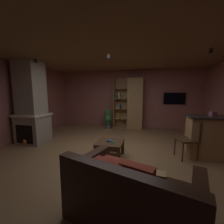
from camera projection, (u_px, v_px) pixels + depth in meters
floor at (108, 155)px, 3.67m from camera, size 6.21×6.17×0.02m
wall_back at (126, 99)px, 6.49m from camera, size 6.33×0.06×2.51m
wall_left at (6, 103)px, 4.24m from camera, size 0.06×6.17×2.51m
ceiling at (108, 51)px, 3.32m from camera, size 6.21×6.17×0.02m
window_pane_back at (120, 97)px, 6.51m from camera, size 0.59×0.01×0.84m
stone_fireplace at (31, 107)px, 4.45m from camera, size 0.91×0.79×2.51m
bookshelf_cabinet at (133, 104)px, 6.18m from camera, size 1.23×0.41×2.17m
kitchen_bar_counter at (221, 138)px, 3.41m from camera, size 1.51×0.64×1.02m
tissue_box at (213, 114)px, 3.41m from camera, size 0.15×0.15×0.11m
leather_couch at (130, 197)px, 1.77m from camera, size 1.74×1.32×0.84m
coffee_table at (110, 145)px, 3.49m from camera, size 0.62×0.63×0.40m
table_book_0 at (113, 142)px, 3.42m from camera, size 0.12×0.09×0.02m
table_book_1 at (110, 141)px, 3.45m from camera, size 0.14×0.09×0.02m
dining_chair at (190, 137)px, 3.43m from camera, size 0.53×0.53×0.92m
potted_floor_plant at (108, 118)px, 6.24m from camera, size 0.33×0.33×0.87m
wall_mounted_tv at (174, 98)px, 5.95m from camera, size 0.85×0.06×0.48m
track_light_spot_0 at (36, 61)px, 3.99m from camera, size 0.07×0.07×0.09m
track_light_spot_1 at (108, 57)px, 3.50m from camera, size 0.07×0.07×0.09m
track_light_spot_2 at (211, 51)px, 3.01m from camera, size 0.07×0.07×0.09m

